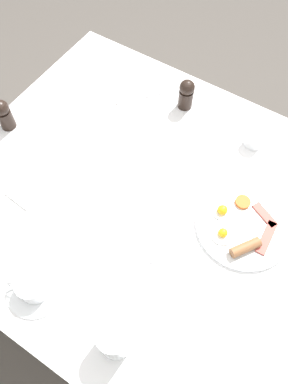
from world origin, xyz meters
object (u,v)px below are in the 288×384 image
breakfast_plate (242,226)px  knife_by_plate (152,229)px  creamer_jug (254,138)px  teacup_with_saucer_left (33,287)px  fork_by_plate (140,98)px  napkin_folded (32,186)px  pepper_grinder (186,94)px  salt_grinder (4,114)px  water_glass_tall (115,339)px

breakfast_plate → knife_by_plate: breakfast_plate is taller
creamer_jug → knife_by_plate: creamer_jug is taller
teacup_with_saucer_left → knife_by_plate: size_ratio=0.85×
fork_by_plate → napkin_folded: bearing=171.0°
pepper_grinder → salt_grinder: bearing=131.3°
salt_grinder → napkin_folded: (-0.14, -0.23, -0.06)m
water_glass_tall → pepper_grinder: (0.78, 0.25, -0.00)m
breakfast_plate → pepper_grinder: 0.50m
teacup_with_saucer_left → knife_by_plate: bearing=-28.0°
teacup_with_saucer_left → fork_by_plate: size_ratio=1.07×
salt_grinder → knife_by_plate: salt_grinder is taller
pepper_grinder → fork_by_plate: pepper_grinder is taller
pepper_grinder → knife_by_plate: size_ratio=0.62×
pepper_grinder → fork_by_plate: bearing=109.4°
salt_grinder → water_glass_tall: bearing=-117.9°
breakfast_plate → water_glass_tall: size_ratio=2.29×
knife_by_plate → creamer_jug: bearing=-14.4°
water_glass_tall → napkin_folded: size_ratio=0.82×
teacup_with_saucer_left → water_glass_tall: water_glass_tall is taller
pepper_grinder → knife_by_plate: 0.50m
pepper_grinder → breakfast_plate: bearing=-130.6°
breakfast_plate → pepper_grinder: size_ratio=2.43×
fork_by_plate → teacup_with_saucer_left: bearing=-169.0°
pepper_grinder → napkin_folded: 0.60m
water_glass_tall → creamer_jug: size_ratio=1.48×
pepper_grinder → knife_by_plate: bearing=-161.4°
creamer_jug → salt_grinder: size_ratio=0.72×
water_glass_tall → salt_grinder: bearing=62.1°
teacup_with_saucer_left → creamer_jug: bearing=-20.4°
salt_grinder → napkin_folded: 0.28m
salt_grinder → knife_by_plate: 0.63m
pepper_grinder → fork_by_plate: (-0.05, 0.15, -0.06)m
breakfast_plate → creamer_jug: creamer_jug is taller
breakfast_plate → teacup_with_saucer_left: bearing=140.3°
breakfast_plate → water_glass_tall: (-0.46, 0.13, 0.05)m
salt_grinder → fork_by_plate: salt_grinder is taller
teacup_with_saucer_left → knife_by_plate: teacup_with_saucer_left is taller
salt_grinder → napkin_folded: salt_grinder is taller
napkin_folded → water_glass_tall: bearing=-115.8°
salt_grinder → knife_by_plate: size_ratio=0.62×
knife_by_plate → fork_by_plate: bearing=37.0°
pepper_grinder → napkin_folded: bearing=157.1°
breakfast_plate → pepper_grinder: (0.32, 0.38, 0.05)m
breakfast_plate → fork_by_plate: 0.60m
breakfast_plate → knife_by_plate: size_ratio=1.51×
breakfast_plate → salt_grinder: size_ratio=2.43×
creamer_jug → fork_by_plate: bearing=94.2°
knife_by_plate → napkin_folded: bearing=101.6°
water_glass_tall → fork_by_plate: 0.83m
creamer_jug → fork_by_plate: (-0.03, 0.43, -0.03)m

